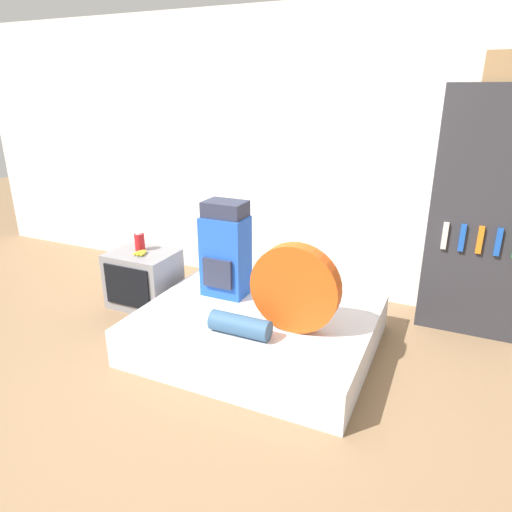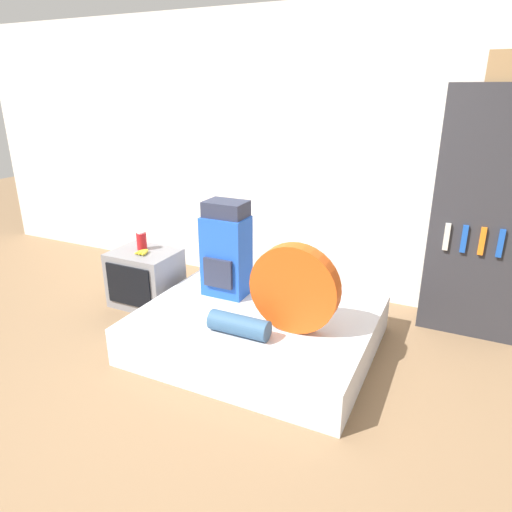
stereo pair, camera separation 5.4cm
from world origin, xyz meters
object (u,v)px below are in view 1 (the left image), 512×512
object	(u,v)px
tent_bag	(295,288)
cardboard_box	(511,66)
backpack	(225,250)
television	(144,279)
sleeping_roll	(240,325)
bookshelf	(483,215)
canister	(140,242)

from	to	relation	value
tent_bag	cardboard_box	xyz separation A→B (m)	(1.13, 1.19, 1.43)
backpack	television	bearing A→B (deg)	177.63
tent_bag	television	world-z (taller)	tent_bag
sleeping_roll	cardboard_box	xyz separation A→B (m)	(1.45, 1.42, 1.68)
sleeping_roll	television	size ratio (longest dim) A/B	0.75
television	bookshelf	xyz separation A→B (m)	(2.72, 0.80, 0.71)
backpack	bookshelf	size ratio (longest dim) A/B	0.40
backpack	cardboard_box	bearing A→B (deg)	24.79
tent_bag	sleeping_roll	distance (m)	0.46
television	bookshelf	world-z (taller)	bookshelf
sleeping_roll	canister	size ratio (longest dim) A/B	2.54
canister	cardboard_box	distance (m)	3.23
bookshelf	cardboard_box	bearing A→B (deg)	69.93
backpack	sleeping_roll	bearing A→B (deg)	-54.13
backpack	television	xyz separation A→B (m)	(-0.88, 0.04, -0.42)
backpack	bookshelf	xyz separation A→B (m)	(1.84, 0.83, 0.30)
backpack	tent_bag	world-z (taller)	backpack
backpack	canister	bearing A→B (deg)	174.70
backpack	bookshelf	world-z (taller)	bookshelf
television	bookshelf	distance (m)	2.93
canister	bookshelf	xyz separation A→B (m)	(2.77, 0.75, 0.38)
tent_bag	cardboard_box	bearing A→B (deg)	46.33
bookshelf	cardboard_box	world-z (taller)	cardboard_box
bookshelf	television	bearing A→B (deg)	-163.70
backpack	cardboard_box	world-z (taller)	cardboard_box
sleeping_roll	bookshelf	xyz separation A→B (m)	(1.44, 1.39, 0.60)
tent_bag	cardboard_box	size ratio (longest dim) A/B	1.86
bookshelf	sleeping_roll	bearing A→B (deg)	-135.88
sleeping_roll	television	xyz separation A→B (m)	(-1.29, 0.60, -0.11)
tent_bag	canister	xyz separation A→B (m)	(-1.65, 0.42, -0.02)
tent_bag	television	bearing A→B (deg)	167.01
sleeping_roll	bookshelf	size ratio (longest dim) A/B	0.22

